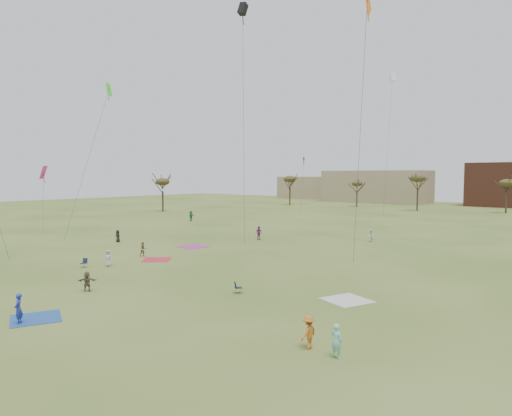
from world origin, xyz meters
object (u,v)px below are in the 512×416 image
Objects in this scene: flyer_near_left at (108,258)px; flyer_near_right at (18,309)px; camp_chair_left at (84,265)px; camp_chair_center at (238,290)px.

flyer_near_left is 0.87× the size of flyer_near_right.
camp_chair_center is (17.40, 2.16, 0.00)m from camp_chair_left.
flyer_near_right is at bearing 104.65° from camp_chair_center.
camp_chair_left is at bearing 43.44° from camp_chair_center.
camp_chair_left is (-12.10, 11.16, -0.64)m from flyer_near_right.
flyer_near_right reaches higher than camp_chair_center.
camp_chair_center is at bearing -45.45° from flyer_near_left.
flyer_near_left is 16.89m from flyer_near_right.
flyer_near_right is 16.47m from camp_chair_left.
camp_chair_left is (-1.27, -1.79, -0.53)m from flyer_near_left.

